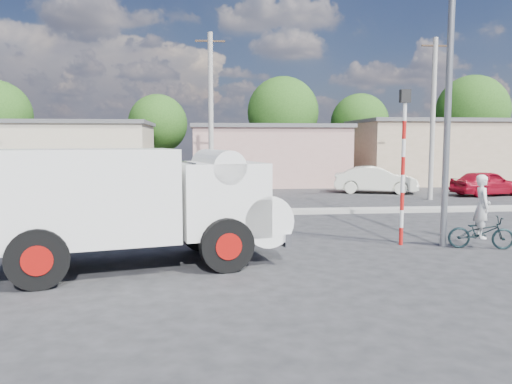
{
  "coord_description": "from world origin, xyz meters",
  "views": [
    {
      "loc": [
        -2.36,
        -11.95,
        2.93
      ],
      "look_at": [
        -0.68,
        4.02,
        1.3
      ],
      "focal_mm": 35.0,
      "sensor_mm": 36.0,
      "label": 1
    }
  ],
  "objects": [
    {
      "name": "traffic_pole",
      "position": [
        3.2,
        1.5,
        2.59
      ],
      "size": [
        0.28,
        0.18,
        4.36
      ],
      "color": "red",
      "rests_on": "ground"
    },
    {
      "name": "building_row",
      "position": [
        1.1,
        22.0,
        2.13
      ],
      "size": [
        37.8,
        7.3,
        4.44
      ],
      "color": "beige",
      "rests_on": "ground"
    },
    {
      "name": "car_cream",
      "position": [
        7.37,
        15.49,
        0.76
      ],
      "size": [
        4.88,
        2.86,
        1.52
      ],
      "primitive_type": "imported",
      "rotation": [
        0.0,
        0.0,
        1.28
      ],
      "color": "white",
      "rests_on": "ground"
    },
    {
      "name": "cyclist",
      "position": [
        5.17,
        0.78,
        0.87
      ],
      "size": [
        0.57,
        0.72,
        1.74
      ],
      "primitive_type": "imported",
      "rotation": [
        0.0,
        0.0,
        1.31
      ],
      "color": "white",
      "rests_on": "ground"
    },
    {
      "name": "utility_poles",
      "position": [
        3.25,
        12.0,
        4.07
      ],
      "size": [
        35.4,
        0.24,
        8.0
      ],
      "color": "#99968E",
      "rests_on": "ground"
    },
    {
      "name": "truck",
      "position": [
        -3.82,
        -0.2,
        1.53
      ],
      "size": [
        7.07,
        3.93,
        2.76
      ],
      "rotation": [
        0.0,
        0.0,
        0.24
      ],
      "color": "black",
      "rests_on": "ground"
    },
    {
      "name": "median",
      "position": [
        0.0,
        8.0,
        0.08
      ],
      "size": [
        40.0,
        0.8,
        0.16
      ],
      "primitive_type": "cube",
      "color": "#99968E",
      "rests_on": "ground"
    },
    {
      "name": "streetlight",
      "position": [
        4.14,
        1.2,
        4.96
      ],
      "size": [
        2.34,
        0.22,
        9.0
      ],
      "color": "slate",
      "rests_on": "ground"
    },
    {
      "name": "ground_plane",
      "position": [
        0.0,
        0.0,
        0.0
      ],
      "size": [
        120.0,
        120.0,
        0.0
      ],
      "primitive_type": "plane",
      "color": "#252527",
      "rests_on": "ground"
    },
    {
      "name": "bicycle",
      "position": [
        5.17,
        0.78,
        0.45
      ],
      "size": [
        1.81,
        1.02,
        0.9
      ],
      "primitive_type": "imported",
      "rotation": [
        0.0,
        0.0,
        1.31
      ],
      "color": "black",
      "rests_on": "ground"
    },
    {
      "name": "tree_row",
      "position": [
        3.76,
        28.45,
        4.99
      ],
      "size": [
        43.62,
        7.43,
        8.42
      ],
      "color": "#38281E",
      "rests_on": "ground"
    },
    {
      "name": "car_red",
      "position": [
        12.91,
        13.52,
        0.68
      ],
      "size": [
        4.25,
        2.38,
        1.36
      ],
      "primitive_type": "imported",
      "rotation": [
        0.0,
        0.0,
        1.77
      ],
      "color": "maroon",
      "rests_on": "ground"
    }
  ]
}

